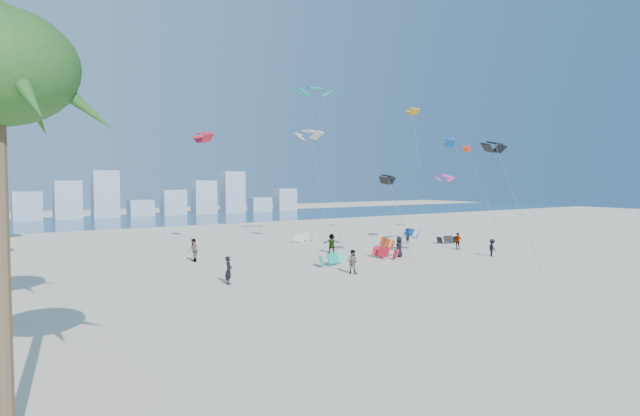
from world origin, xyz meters
TOP-DOWN VIEW (x-y plane):
  - ground at (0.00, 0.00)m, footprint 220.00×220.00m
  - ocean at (0.00, 72.00)m, footprint 220.00×220.00m
  - kitesurfer_near at (-6.42, 12.60)m, footprint 0.75×0.79m
  - kitesurfer_mid at (2.62, 11.31)m, footprint 0.97×1.05m
  - kitesurfers_far at (8.85, 18.62)m, footprint 24.79×12.67m
  - grounded_kites at (13.11, 21.48)m, footprint 21.96×16.72m
  - flying_kites at (11.82, 22.79)m, footprint 34.74×28.91m
  - distant_skyline at (-1.19, 82.00)m, footprint 85.00×3.00m

SIDE VIEW (x-z plane):
  - ground at x=0.00m, z-range 0.00..0.00m
  - ocean at x=0.00m, z-range 0.01..0.01m
  - grounded_kites at x=13.11m, z-range -0.03..0.96m
  - kitesurfer_mid at x=2.62m, z-range 0.00..1.73m
  - kitesurfers_far at x=8.85m, z-range -0.08..1.84m
  - kitesurfer_near at x=-6.42m, z-range 0.00..1.82m
  - distant_skyline at x=-1.19m, z-range -1.11..7.29m
  - flying_kites at x=11.82m, z-range 3.22..20.11m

